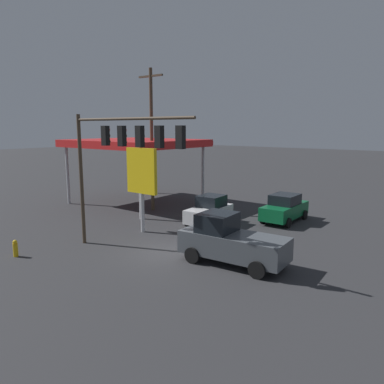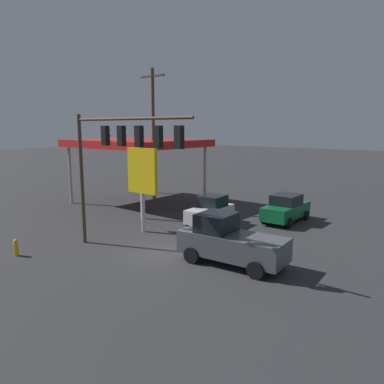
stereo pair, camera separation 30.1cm
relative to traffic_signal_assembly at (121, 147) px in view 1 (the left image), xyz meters
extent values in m
plane|color=#2D2D30|center=(-1.55, -1.67, -5.56)|extent=(200.00, 200.00, 0.00)
cylinder|color=#473828|center=(3.37, 0.03, -1.95)|extent=(0.20, 0.20, 7.21)
cylinder|color=#473828|center=(-0.61, 0.03, 1.35)|extent=(7.96, 0.14, 0.14)
cube|color=black|center=(1.16, 0.03, 0.53)|extent=(0.36, 0.28, 1.00)
sphere|color=#FF4141|center=(1.16, -0.16, 0.83)|extent=(0.22, 0.22, 0.22)
sphere|color=#392305|center=(1.16, -0.16, 0.53)|extent=(0.22, 0.22, 0.22)
sphere|color=black|center=(1.16, -0.16, 0.23)|extent=(0.22, 0.22, 0.22)
cube|color=black|center=(-0.08, 0.03, 0.53)|extent=(0.36, 0.28, 1.00)
sphere|color=#FF4141|center=(-0.08, -0.16, 0.83)|extent=(0.22, 0.22, 0.22)
sphere|color=#392305|center=(-0.08, -0.16, 0.53)|extent=(0.22, 0.22, 0.22)
sphere|color=black|center=(-0.08, -0.16, 0.23)|extent=(0.22, 0.22, 0.22)
cube|color=black|center=(-1.32, 0.03, 0.53)|extent=(0.36, 0.28, 1.00)
sphere|color=#FF4141|center=(-1.32, -0.16, 0.83)|extent=(0.22, 0.22, 0.22)
sphere|color=#392305|center=(-1.32, -0.16, 0.53)|extent=(0.22, 0.22, 0.22)
sphere|color=black|center=(-1.32, -0.16, 0.23)|extent=(0.22, 0.22, 0.22)
cube|color=black|center=(-2.56, 0.03, 0.53)|extent=(0.36, 0.28, 1.00)
sphere|color=#FF4141|center=(-2.56, -0.16, 0.83)|extent=(0.22, 0.22, 0.22)
sphere|color=#392305|center=(-2.56, -0.16, 0.53)|extent=(0.22, 0.22, 0.22)
sphere|color=black|center=(-2.56, -0.16, 0.23)|extent=(0.22, 0.22, 0.22)
cube|color=black|center=(-3.81, 0.03, 0.53)|extent=(0.36, 0.28, 1.00)
sphere|color=#FF4141|center=(-3.81, -0.16, 0.83)|extent=(0.22, 0.22, 0.22)
sphere|color=#392305|center=(-3.81, -0.16, 0.53)|extent=(0.22, 0.22, 0.22)
sphere|color=black|center=(-3.81, -0.16, 0.23)|extent=(0.22, 0.22, 0.22)
cylinder|color=#473828|center=(6.28, -8.64, -0.11)|extent=(0.26, 0.26, 10.91)
cube|color=#473828|center=(6.28, -8.64, 4.75)|extent=(2.40, 0.14, 0.14)
cube|color=red|center=(9.31, -9.73, -0.38)|extent=(10.01, 8.70, 0.60)
cube|color=red|center=(9.31, -14.10, -0.38)|extent=(10.01, 0.06, 0.36)
cylinder|color=#B7B7BC|center=(4.91, -13.48, -3.12)|extent=(0.24, 0.24, 4.89)
cylinder|color=#B7B7BC|center=(13.72, -13.48, -3.12)|extent=(0.24, 0.24, 4.89)
cylinder|color=#B7B7BC|center=(4.91, -5.98, -3.12)|extent=(0.24, 0.24, 4.89)
cylinder|color=#B7B7BC|center=(13.72, -5.98, -3.12)|extent=(0.24, 0.24, 4.89)
cylinder|color=#B7B7BC|center=(2.38, -3.65, -2.93)|extent=(0.24, 0.24, 5.27)
cube|color=yellow|center=(2.38, -3.65, -1.69)|extent=(2.37, 0.24, 2.80)
cube|color=black|center=(2.38, -3.78, -1.69)|extent=(1.66, 0.04, 0.98)
cube|color=#474C51|center=(-5.10, -2.34, -4.61)|extent=(5.33, 2.37, 1.10)
cube|color=black|center=(-4.20, -2.28, -3.61)|extent=(1.73, 1.95, 0.90)
cylinder|color=black|center=(-3.49, -1.20, -5.16)|extent=(0.81, 0.28, 0.80)
cylinder|color=black|center=(-3.34, -3.24, -5.16)|extent=(0.81, 0.28, 0.80)
cylinder|color=black|center=(-6.86, -1.45, -5.16)|extent=(0.81, 0.28, 0.80)
cylinder|color=black|center=(-6.71, -3.48, -5.16)|extent=(0.81, 0.28, 0.80)
cube|color=#0C592D|center=(-3.54, -11.62, -4.78)|extent=(1.83, 4.41, 0.90)
cube|color=black|center=(-3.54, -11.62, -3.98)|extent=(1.67, 2.01, 0.70)
cylinder|color=black|center=(-4.47, -10.20, -5.23)|extent=(0.22, 0.66, 0.66)
cylinder|color=black|center=(-2.63, -10.18, -5.23)|extent=(0.22, 0.66, 0.66)
cylinder|color=black|center=(-4.45, -13.06, -5.23)|extent=(0.22, 0.66, 0.66)
cylinder|color=black|center=(-2.61, -13.04, -5.23)|extent=(0.22, 0.66, 0.66)
cube|color=silver|center=(0.12, -7.67, -4.80)|extent=(1.96, 3.91, 0.90)
cube|color=black|center=(0.14, -7.96, -3.97)|extent=(1.68, 1.81, 0.76)
cylinder|color=black|center=(-0.83, -6.49, -5.25)|extent=(0.26, 0.63, 0.62)
cylinder|color=black|center=(0.90, -6.37, -5.25)|extent=(0.26, 0.63, 0.62)
cylinder|color=black|center=(-0.66, -8.96, -5.25)|extent=(0.26, 0.63, 0.62)
cylinder|color=black|center=(1.07, -8.84, -5.25)|extent=(0.26, 0.63, 0.62)
cylinder|color=gold|center=(4.21, 3.59, -5.21)|extent=(0.24, 0.24, 0.70)
sphere|color=gold|center=(4.21, 3.59, -4.79)|extent=(0.22, 0.22, 0.22)
camera|label=1|loc=(-14.12, 12.46, 0.96)|focal=35.00mm
camera|label=2|loc=(-14.36, 12.27, 0.96)|focal=35.00mm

